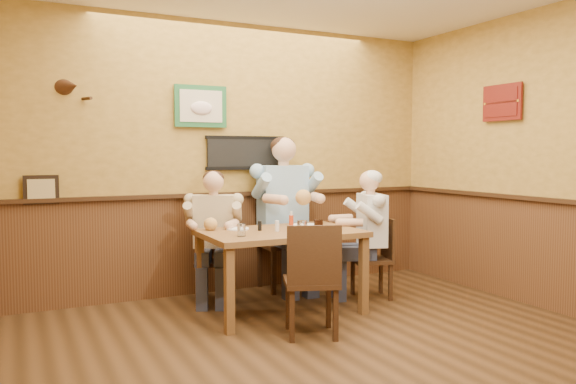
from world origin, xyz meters
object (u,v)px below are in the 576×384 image
at_px(chair_right_end, 371,258).
at_px(dining_table, 281,240).
at_px(chair_near_side, 311,279).
at_px(cola_tumbler, 318,226).
at_px(diner_blue_polo, 283,221).
at_px(water_glass_mid, 302,228).
at_px(water_glass_left, 241,230).
at_px(pepper_shaker, 260,226).
at_px(chair_back_right, 283,242).
at_px(diner_white_elder, 372,241).
at_px(diner_tan_shirt, 214,243).
at_px(salt_shaker, 277,226).
at_px(chair_back_left, 214,260).
at_px(hot_sauce_bottle, 291,222).

bearing_deg(chair_right_end, dining_table, -69.11).
xyz_separation_m(chair_near_side, cola_tumbler, (0.34, 0.48, 0.35)).
bearing_deg(diner_blue_polo, cola_tumbler, -95.46).
xyz_separation_m(dining_table, diner_blue_polo, (0.39, 0.78, 0.07)).
bearing_deg(water_glass_mid, chair_near_side, -104.87).
xyz_separation_m(chair_near_side, water_glass_left, (-0.39, 0.51, 0.35)).
height_order(dining_table, pepper_shaker, pepper_shaker).
distance_m(chair_near_side, cola_tumbler, 0.68).
bearing_deg(chair_near_side, dining_table, -74.01).
relative_size(chair_near_side, water_glass_left, 8.47).
relative_size(chair_near_side, diner_blue_polo, 0.62).
height_order(chair_back_right, diner_white_elder, diner_white_elder).
relative_size(chair_back_right, pepper_shaker, 11.71).
distance_m(dining_table, diner_tan_shirt, 0.78).
relative_size(water_glass_mid, salt_shaker, 1.36).
xyz_separation_m(diner_white_elder, cola_tumbler, (-0.76, -0.27, 0.23)).
bearing_deg(chair_right_end, diner_tan_shirt, -94.76).
bearing_deg(cola_tumbler, pepper_shaker, 148.51).
xyz_separation_m(chair_near_side, salt_shaker, (0.01, 0.65, 0.35)).
height_order(chair_back_left, diner_tan_shirt, diner_tan_shirt).
height_order(chair_back_left, water_glass_mid, water_glass_mid).
xyz_separation_m(water_glass_mid, cola_tumbler, (0.25, 0.17, -0.01)).
xyz_separation_m(diner_blue_polo, water_glass_left, (-0.84, -0.95, 0.08)).
bearing_deg(diner_tan_shirt, chair_back_right, 31.72).
height_order(cola_tumbler, hot_sauce_bottle, hot_sauce_bottle).
bearing_deg(cola_tumbler, water_glass_mid, -145.84).
bearing_deg(chair_near_side, pepper_shaker, -60.30).
bearing_deg(chair_back_left, diner_tan_shirt, 0.00).
bearing_deg(chair_back_left, chair_back_right, 31.72).
distance_m(diner_white_elder, salt_shaker, 1.12).
height_order(diner_blue_polo, water_glass_mid, diner_blue_polo).
relative_size(chair_right_end, water_glass_mid, 6.19).
relative_size(dining_table, cola_tumbler, 13.42).
distance_m(water_glass_left, pepper_shaker, 0.37).
xyz_separation_m(dining_table, salt_shaker, (-0.05, -0.04, 0.14)).
bearing_deg(chair_right_end, water_glass_mid, -48.96).
xyz_separation_m(dining_table, chair_back_left, (-0.41, 0.65, -0.26)).
bearing_deg(chair_back_right, diner_white_elder, -46.39).
relative_size(diner_tan_shirt, diner_white_elder, 1.00).
bearing_deg(chair_back_left, salt_shaker, -39.62).
xyz_separation_m(diner_tan_shirt, hot_sauce_bottle, (0.47, -0.74, 0.26)).
xyz_separation_m(dining_table, chair_right_end, (1.04, 0.06, -0.26)).
bearing_deg(salt_shaker, chair_back_left, 117.27).
bearing_deg(chair_near_side, hot_sauce_bottle, -80.65).
bearing_deg(chair_right_end, chair_back_left, -94.76).
bearing_deg(chair_near_side, diner_white_elder, -124.42).
height_order(diner_tan_shirt, water_glass_left, diner_tan_shirt).
height_order(chair_back_right, hot_sauce_bottle, chair_back_right).
distance_m(chair_back_left, chair_right_end, 1.56).
bearing_deg(chair_back_right, water_glass_mid, -106.45).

